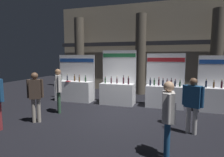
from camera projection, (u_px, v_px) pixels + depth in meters
ground_plane at (122, 116)px, 6.99m from camera, size 24.00×24.00×0.00m
hall_colonnade at (142, 50)px, 11.48m from camera, size 11.26×1.37×5.56m
exhibitor_booth_0 at (74, 89)px, 9.31m from camera, size 1.99×0.70×2.33m
exhibitor_booth_1 at (117, 91)px, 8.61m from camera, size 1.64×0.66×2.54m
exhibitor_booth_2 at (164, 94)px, 8.13m from camera, size 1.67×0.66×2.38m
exhibitor_booth_3 at (224, 98)px, 7.38m from camera, size 1.97×0.66×2.28m
trash_bin at (171, 113)px, 6.13m from camera, size 0.34×0.34×0.70m
visitor_1 at (58, 87)px, 7.24m from camera, size 0.42×0.47×1.76m
visitor_2 at (168, 113)px, 3.96m from camera, size 0.27×0.54×1.71m
visitor_4 at (35, 93)px, 6.16m from camera, size 0.47×0.38×1.71m
visitor_5 at (193, 101)px, 5.24m from camera, size 0.56×0.38×1.64m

